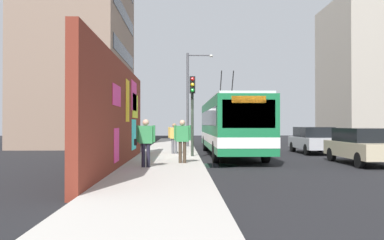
{
  "coord_description": "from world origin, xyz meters",
  "views": [
    {
      "loc": [
        -19.82,
        0.89,
        1.76
      ],
      "look_at": [
        0.13,
        0.36,
        1.96
      ],
      "focal_mm": 36.64,
      "sensor_mm": 36.0,
      "label": 1
    }
  ],
  "objects": [
    {
      "name": "city_bus",
      "position": [
        1.79,
        -1.8,
        1.74
      ],
      "size": [
        12.15,
        2.55,
        4.9
      ],
      "color": "#19723F",
      "rests_on": "ground_plane"
    },
    {
      "name": "ground_plane",
      "position": [
        0.0,
        0.0,
        0.0
      ],
      "size": [
        80.0,
        80.0,
        0.0
      ],
      "primitive_type": "plane",
      "color": "black"
    },
    {
      "name": "pedestrian_at_curb",
      "position": [
        -3.63,
        0.85,
        1.21
      ],
      "size": [
        0.24,
        0.7,
        1.78
      ],
      "color": "#3F3326",
      "rests_on": "sidewalk_slab"
    },
    {
      "name": "building_far_left",
      "position": [
        12.82,
        9.2,
        10.74
      ],
      "size": [
        12.84,
        7.15,
        21.48
      ],
      "color": "gray",
      "rests_on": "ground_plane"
    },
    {
      "name": "pedestrian_midblock",
      "position": [
        1.48,
        1.28,
        1.12
      ],
      "size": [
        0.22,
        0.67,
        1.65
      ],
      "color": "#595960",
      "rests_on": "sidewalk_slab"
    },
    {
      "name": "parked_car_champagne",
      "position": [
        -2.94,
        -7.0,
        0.83
      ],
      "size": [
        4.45,
        1.82,
        1.58
      ],
      "color": "#C6B793",
      "rests_on": "ground_plane"
    },
    {
      "name": "pedestrian_near_wall",
      "position": [
        -5.17,
        2.23,
        1.21
      ],
      "size": [
        0.24,
        0.78,
        1.79
      ],
      "color": "#1E1E2D",
      "rests_on": "sidewalk_slab"
    },
    {
      "name": "graffiti_wall",
      "position": [
        -4.38,
        3.35,
        2.09
      ],
      "size": [
        13.17,
        0.32,
        4.18
      ],
      "color": "maroon",
      "rests_on": "ground_plane"
    },
    {
      "name": "sidewalk_slab",
      "position": [
        0.0,
        1.6,
        0.07
      ],
      "size": [
        48.0,
        3.2,
        0.15
      ],
      "primitive_type": "cube",
      "color": "#ADA8A0",
      "rests_on": "ground_plane"
    },
    {
      "name": "curbside_puddle",
      "position": [
        -3.26,
        -0.6,
        0.0
      ],
      "size": [
        1.89,
        1.89,
        0.0
      ],
      "primitive_type": "cylinder",
      "color": "black",
      "rests_on": "ground_plane"
    },
    {
      "name": "parked_car_silver",
      "position": [
        3.36,
        -7.0,
        0.83
      ],
      "size": [
        4.22,
        1.94,
        1.58
      ],
      "color": "#B7B7BC",
      "rests_on": "ground_plane"
    },
    {
      "name": "traffic_light",
      "position": [
        -0.29,
        0.35,
        2.85
      ],
      "size": [
        0.49,
        0.28,
        4.01
      ],
      "color": "#2D382D",
      "rests_on": "sidewalk_slab"
    },
    {
      "name": "street_lamp",
      "position": [
        8.29,
        0.23,
        4.02
      ],
      "size": [
        0.44,
        1.93,
        6.72
      ],
      "color": "#4C4C51",
      "rests_on": "sidewalk_slab"
    }
  ]
}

